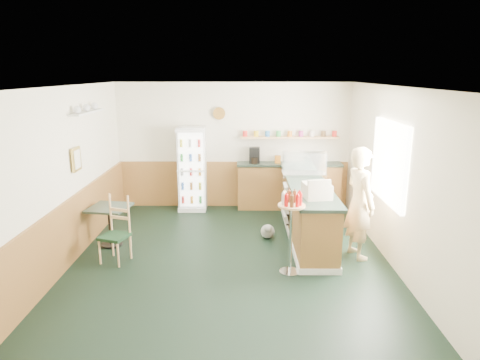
{
  "coord_description": "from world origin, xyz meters",
  "views": [
    {
      "loc": [
        0.22,
        -6.16,
        2.9
      ],
      "look_at": [
        0.16,
        0.6,
        1.19
      ],
      "focal_mm": 32.0,
      "sensor_mm": 36.0,
      "label": 1
    }
  ],
  "objects_px": {
    "display_case": "(304,164)",
    "cafe_chair": "(115,227)",
    "cafe_table": "(110,218)",
    "drinks_fridge": "(192,169)",
    "shopkeeper": "(360,203)",
    "condiment_stand": "(291,219)",
    "cash_register": "(317,191)"
  },
  "relations": [
    {
      "from": "display_case",
      "to": "cafe_chair",
      "type": "height_order",
      "value": "display_case"
    },
    {
      "from": "display_case",
      "to": "cafe_table",
      "type": "height_order",
      "value": "display_case"
    },
    {
      "from": "cafe_table",
      "to": "cafe_chair",
      "type": "xyz_separation_m",
      "value": [
        0.26,
        -0.56,
        0.06
      ]
    },
    {
      "from": "drinks_fridge",
      "to": "cafe_chair",
      "type": "bearing_deg",
      "value": -109.22
    },
    {
      "from": "display_case",
      "to": "shopkeeper",
      "type": "relative_size",
      "value": 0.45
    },
    {
      "from": "display_case",
      "to": "shopkeeper",
      "type": "height_order",
      "value": "shopkeeper"
    },
    {
      "from": "cafe_table",
      "to": "display_case",
      "type": "bearing_deg",
      "value": 15.96
    },
    {
      "from": "condiment_stand",
      "to": "cafe_chair",
      "type": "relative_size",
      "value": 1.18
    },
    {
      "from": "shopkeeper",
      "to": "cafe_chair",
      "type": "xyz_separation_m",
      "value": [
        -3.84,
        -0.15,
        -0.35
      ]
    },
    {
      "from": "display_case",
      "to": "condiment_stand",
      "type": "height_order",
      "value": "display_case"
    },
    {
      "from": "drinks_fridge",
      "to": "shopkeeper",
      "type": "xyz_separation_m",
      "value": [
        2.93,
        -2.45,
        0.01
      ]
    },
    {
      "from": "cash_register",
      "to": "cafe_table",
      "type": "xyz_separation_m",
      "value": [
        -3.4,
        0.5,
        -0.63
      ]
    },
    {
      "from": "cash_register",
      "to": "cafe_chair",
      "type": "bearing_deg",
      "value": 173.31
    },
    {
      "from": "cash_register",
      "to": "condiment_stand",
      "type": "xyz_separation_m",
      "value": [
        -0.44,
        -0.51,
        -0.28
      ]
    },
    {
      "from": "drinks_fridge",
      "to": "cafe_table",
      "type": "xyz_separation_m",
      "value": [
        -1.17,
        -2.05,
        -0.4
      ]
    },
    {
      "from": "condiment_stand",
      "to": "shopkeeper",
      "type": "bearing_deg",
      "value": 27.8
    },
    {
      "from": "condiment_stand",
      "to": "cash_register",
      "type": "bearing_deg",
      "value": 49.32
    },
    {
      "from": "condiment_stand",
      "to": "cafe_chair",
      "type": "bearing_deg",
      "value": 170.56
    },
    {
      "from": "cafe_table",
      "to": "condiment_stand",
      "type": "bearing_deg",
      "value": -18.84
    },
    {
      "from": "shopkeeper",
      "to": "condiment_stand",
      "type": "bearing_deg",
      "value": 101.73
    },
    {
      "from": "cafe_chair",
      "to": "cafe_table",
      "type": "bearing_deg",
      "value": 133.44
    },
    {
      "from": "cafe_table",
      "to": "cafe_chair",
      "type": "bearing_deg",
      "value": -65.14
    },
    {
      "from": "cash_register",
      "to": "condiment_stand",
      "type": "distance_m",
      "value": 0.73
    },
    {
      "from": "cash_register",
      "to": "cafe_chair",
      "type": "xyz_separation_m",
      "value": [
        -3.14,
        -0.07,
        -0.58
      ]
    },
    {
      "from": "shopkeeper",
      "to": "cafe_chair",
      "type": "height_order",
      "value": "shopkeeper"
    },
    {
      "from": "cafe_chair",
      "to": "shopkeeper",
      "type": "bearing_deg",
      "value": 20.86
    },
    {
      "from": "drinks_fridge",
      "to": "cafe_chair",
      "type": "height_order",
      "value": "drinks_fridge"
    },
    {
      "from": "display_case",
      "to": "shopkeeper",
      "type": "distance_m",
      "value": 1.58
    },
    {
      "from": "cash_register",
      "to": "cafe_chair",
      "type": "relative_size",
      "value": 0.39
    },
    {
      "from": "condiment_stand",
      "to": "drinks_fridge",
      "type": "bearing_deg",
      "value": 120.35
    },
    {
      "from": "shopkeeper",
      "to": "cash_register",
      "type": "bearing_deg",
      "value": 81.09
    },
    {
      "from": "condiment_stand",
      "to": "display_case",
      "type": "bearing_deg",
      "value": 77.43
    }
  ]
}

